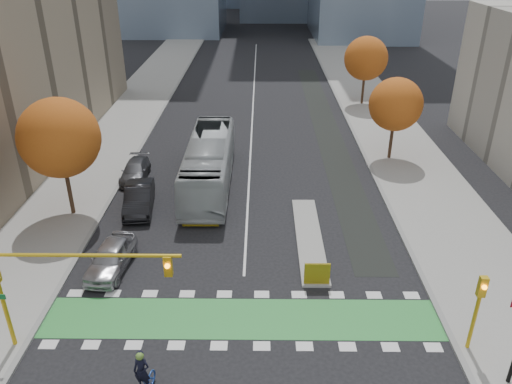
{
  "coord_description": "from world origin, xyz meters",
  "views": [
    {
      "loc": [
        0.91,
        -17.91,
        16.95
      ],
      "look_at": [
        0.63,
        9.62,
        3.0
      ],
      "focal_mm": 35.0,
      "sensor_mm": 36.0,
      "label": 1
    }
  ],
  "objects_px": {
    "bus": "(209,163)",
    "parked_car_a": "(111,257)",
    "tree_east_far": "(366,58)",
    "cyclist": "(144,383)",
    "parked_car_c": "(135,171)",
    "tree_west": "(59,138)",
    "parked_car_b": "(139,198)",
    "hazard_board": "(317,274)",
    "traffic_signal_east": "(478,303)",
    "traffic_signal_west": "(55,276)",
    "tree_east_near": "(396,104)"
  },
  "relations": [
    {
      "from": "traffic_signal_west",
      "to": "parked_car_c",
      "type": "height_order",
      "value": "traffic_signal_west"
    },
    {
      "from": "tree_west",
      "to": "cyclist",
      "type": "relative_size",
      "value": 3.34
    },
    {
      "from": "hazard_board",
      "to": "bus",
      "type": "distance_m",
      "value": 14.37
    },
    {
      "from": "cyclist",
      "to": "parked_car_b",
      "type": "height_order",
      "value": "cyclist"
    },
    {
      "from": "tree_east_far",
      "to": "traffic_signal_east",
      "type": "bearing_deg",
      "value": -92.97
    },
    {
      "from": "hazard_board",
      "to": "parked_car_a",
      "type": "height_order",
      "value": "parked_car_a"
    },
    {
      "from": "hazard_board",
      "to": "tree_east_near",
      "type": "relative_size",
      "value": 0.2
    },
    {
      "from": "tree_west",
      "to": "parked_car_c",
      "type": "relative_size",
      "value": 1.76
    },
    {
      "from": "hazard_board",
      "to": "tree_east_near",
      "type": "distance_m",
      "value": 19.93
    },
    {
      "from": "traffic_signal_east",
      "to": "parked_car_b",
      "type": "relative_size",
      "value": 0.78
    },
    {
      "from": "cyclist",
      "to": "tree_east_far",
      "type": "bearing_deg",
      "value": 81.37
    },
    {
      "from": "bus",
      "to": "tree_east_far",
      "type": "bearing_deg",
      "value": 53.86
    },
    {
      "from": "hazard_board",
      "to": "tree_east_near",
      "type": "xyz_separation_m",
      "value": [
        8.0,
        17.8,
        4.06
      ]
    },
    {
      "from": "parked_car_a",
      "to": "parked_car_b",
      "type": "height_order",
      "value": "parked_car_b"
    },
    {
      "from": "bus",
      "to": "parked_car_c",
      "type": "xyz_separation_m",
      "value": [
        -6.0,
        1.11,
        -1.19
      ]
    },
    {
      "from": "tree_east_far",
      "to": "parked_car_b",
      "type": "relative_size",
      "value": 1.46
    },
    {
      "from": "tree_east_far",
      "to": "bus",
      "type": "distance_m",
      "value": 26.56
    },
    {
      "from": "traffic_signal_east",
      "to": "parked_car_c",
      "type": "distance_m",
      "value": 26.84
    },
    {
      "from": "hazard_board",
      "to": "tree_east_far",
      "type": "height_order",
      "value": "tree_east_far"
    },
    {
      "from": "tree_west",
      "to": "parked_car_b",
      "type": "height_order",
      "value": "tree_west"
    },
    {
      "from": "parked_car_a",
      "to": "traffic_signal_west",
      "type": "bearing_deg",
      "value": -87.77
    },
    {
      "from": "tree_west",
      "to": "parked_car_c",
      "type": "xyz_separation_m",
      "value": [
        3.0,
        5.81,
        -4.94
      ]
    },
    {
      "from": "tree_east_far",
      "to": "cyclist",
      "type": "bearing_deg",
      "value": -111.53
    },
    {
      "from": "cyclist",
      "to": "tree_west",
      "type": "bearing_deg",
      "value": 130.89
    },
    {
      "from": "tree_west",
      "to": "traffic_signal_west",
      "type": "xyz_separation_m",
      "value": [
        4.07,
        -12.51,
        -1.58
      ]
    },
    {
      "from": "tree_west",
      "to": "cyclist",
      "type": "xyz_separation_m",
      "value": [
        8.18,
        -15.38,
        -4.79
      ]
    },
    {
      "from": "traffic_signal_east",
      "to": "parked_car_b",
      "type": "bearing_deg",
      "value": 143.61
    },
    {
      "from": "tree_west",
      "to": "parked_car_a",
      "type": "xyz_separation_m",
      "value": [
        4.4,
        -6.38,
        -4.81
      ]
    },
    {
      "from": "traffic_signal_east",
      "to": "parked_car_b",
      "type": "xyz_separation_m",
      "value": [
        -18.08,
        13.32,
        -1.87
      ]
    },
    {
      "from": "hazard_board",
      "to": "traffic_signal_west",
      "type": "bearing_deg",
      "value": -158.45
    },
    {
      "from": "bus",
      "to": "parked_car_b",
      "type": "xyz_separation_m",
      "value": [
        -4.58,
        -3.89,
        -1.01
      ]
    },
    {
      "from": "cyclist",
      "to": "bus",
      "type": "height_order",
      "value": "bus"
    },
    {
      "from": "cyclist",
      "to": "hazard_board",
      "type": "bearing_deg",
      "value": 56.99
    },
    {
      "from": "tree_west",
      "to": "tree_east_far",
      "type": "distance_m",
      "value": 35.73
    },
    {
      "from": "tree_east_near",
      "to": "traffic_signal_west",
      "type": "height_order",
      "value": "tree_east_near"
    },
    {
      "from": "parked_car_c",
      "to": "parked_car_b",
      "type": "bearing_deg",
      "value": -76.02
    },
    {
      "from": "tree_west",
      "to": "traffic_signal_west",
      "type": "bearing_deg",
      "value": -71.98
    },
    {
      "from": "bus",
      "to": "parked_car_a",
      "type": "height_order",
      "value": "bus"
    },
    {
      "from": "parked_car_a",
      "to": "traffic_signal_east",
      "type": "bearing_deg",
      "value": -13.42
    },
    {
      "from": "traffic_signal_west",
      "to": "bus",
      "type": "xyz_separation_m",
      "value": [
        4.93,
        17.21,
        -2.17
      ]
    },
    {
      "from": "traffic_signal_east",
      "to": "cyclist",
      "type": "bearing_deg",
      "value": -168.66
    },
    {
      "from": "cyclist",
      "to": "bus",
      "type": "distance_m",
      "value": 20.13
    },
    {
      "from": "tree_east_near",
      "to": "parked_car_a",
      "type": "bearing_deg",
      "value": -140.12
    },
    {
      "from": "tree_east_near",
      "to": "cyclist",
      "type": "relative_size",
      "value": 2.87
    },
    {
      "from": "traffic_signal_west",
      "to": "tree_east_far",
      "type": "bearing_deg",
      "value": 62.05
    },
    {
      "from": "hazard_board",
      "to": "parked_car_b",
      "type": "xyz_separation_m",
      "value": [
        -11.58,
        8.61,
        0.06
      ]
    },
    {
      "from": "cyclist",
      "to": "bus",
      "type": "xyz_separation_m",
      "value": [
        0.82,
        20.08,
        1.05
      ]
    },
    {
      "from": "hazard_board",
      "to": "parked_car_a",
      "type": "xyz_separation_m",
      "value": [
        -11.6,
        1.42,
        0.01
      ]
    },
    {
      "from": "tree_west",
      "to": "tree_east_far",
      "type": "height_order",
      "value": "tree_west"
    },
    {
      "from": "cyclist",
      "to": "bus",
      "type": "relative_size",
      "value": 0.18
    }
  ]
}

